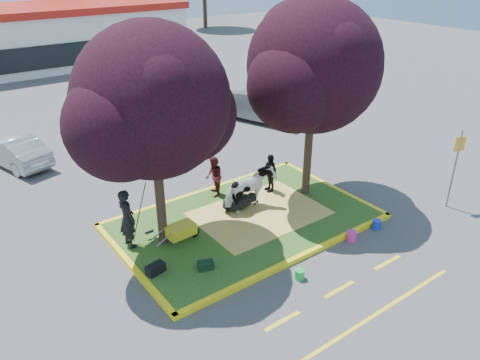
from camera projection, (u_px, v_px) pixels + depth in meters
ground at (245, 223)px, 15.50m from camera, size 90.00×90.00×0.00m
median_island at (245, 221)px, 15.47m from camera, size 8.00×5.00×0.15m
curb_near at (298, 258)px, 13.60m from camera, size 8.30×0.16×0.15m
curb_far at (204, 192)px, 17.33m from camera, size 8.30×0.16×0.15m
curb_left at (131, 265)px, 13.30m from camera, size 0.16×5.30×0.15m
curb_right at (332, 187)px, 17.63m from camera, size 0.16×5.30×0.15m
straw_bedding at (259, 213)px, 15.75m from camera, size 4.20×3.00×0.01m
tree_purple_left at (153, 109)px, 12.37m from camera, size 5.06×4.20×6.51m
tree_purple_right at (314, 72)px, 15.16m from camera, size 5.30×4.40×6.82m
fire_lane_stripe_a at (283, 321)px, 11.40m from camera, size 1.10×0.12×0.01m
fire_lane_stripe_b at (339, 289)px, 12.46m from camera, size 1.10×0.12×0.01m
fire_lane_stripe_c at (387, 263)px, 13.52m from camera, size 1.10×0.12×0.01m
fire_lane_long at (375, 315)px, 11.60m from camera, size 6.00×0.10×0.01m
retail_building at (47, 35)px, 35.78m from camera, size 20.40×8.40×4.40m
cow at (250, 190)px, 15.66m from camera, size 1.84×0.94×1.51m
calf at (238, 202)px, 15.92m from camera, size 1.31×0.95×0.51m
handler at (127, 218)px, 13.66m from camera, size 0.53×0.73×1.86m
visitor_a at (214, 177)px, 16.60m from camera, size 0.78×0.87×1.47m
visitor_b at (270, 173)px, 16.92m from camera, size 0.51×0.90×1.45m
wheelbarrow at (181, 230)px, 14.06m from camera, size 1.56×0.56×0.59m
gear_bag_dark at (156, 269)px, 12.81m from camera, size 0.57×0.38×0.27m
gear_bag_green at (206, 265)px, 12.98m from camera, size 0.50×0.40×0.23m
sign_post at (456, 160)px, 15.70m from camera, size 0.38×0.16×2.82m
bucket_green at (300, 274)px, 12.81m from camera, size 0.31×0.31×0.29m
bucket_pink at (352, 236)px, 14.48m from camera, size 0.39×0.39×0.33m
bucket_blue at (377, 224)px, 15.12m from camera, size 0.30×0.30×0.30m
car_silver at (14, 151)px, 19.41m from camera, size 2.38×4.09×1.27m
car_red at (132, 137)px, 20.99m from camera, size 1.98×4.25×1.18m
car_white at (187, 116)px, 23.47m from camera, size 2.35×4.58×1.27m
car_grey at (261, 106)px, 24.39m from camera, size 3.16×4.96×1.54m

